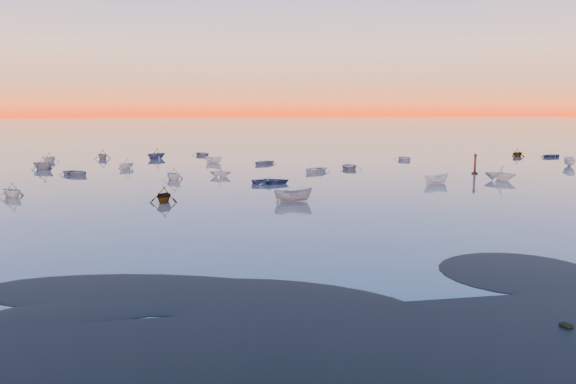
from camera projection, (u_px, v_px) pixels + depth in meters
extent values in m
plane|color=#665E55|center=(216.00, 148.00, 126.74)|extent=(600.00, 600.00, 0.00)
imported|color=slate|center=(293.00, 202.00, 55.78)|extent=(1.88, 3.95, 1.33)
cylinder|color=#41110E|center=(475.00, 173.00, 78.46)|extent=(0.85, 0.85, 0.28)
cylinder|color=#41110E|center=(475.00, 165.00, 78.28)|extent=(0.30, 0.30, 2.45)
cone|color=#41110E|center=(476.00, 155.00, 78.06)|extent=(0.57, 0.57, 0.47)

